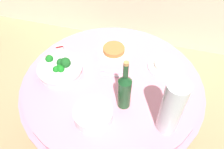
# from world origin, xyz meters

# --- Properties ---
(ground_plane) EXTENTS (6.00, 6.00, 0.00)m
(ground_plane) POSITION_xyz_m (0.00, 0.00, 0.00)
(ground_plane) COLOR tan
(buffet_table) EXTENTS (1.16, 1.16, 0.74)m
(buffet_table) POSITION_xyz_m (0.00, 0.00, 0.38)
(buffet_table) COLOR maroon
(buffet_table) RESTS_ON ground_plane
(broccoli_bowl) EXTENTS (0.28, 0.28, 0.12)m
(broccoli_bowl) POSITION_xyz_m (-0.33, -0.03, 0.78)
(broccoli_bowl) COLOR white
(broccoli_bowl) RESTS_ON buffet_table
(plate_stack) EXTENTS (0.21, 0.21, 0.07)m
(plate_stack) POSITION_xyz_m (-0.02, -0.29, 0.78)
(plate_stack) COLOR white
(plate_stack) RESTS_ON buffet_table
(wine_bottle) EXTENTS (0.07, 0.07, 0.34)m
(wine_bottle) POSITION_xyz_m (0.11, -0.16, 0.87)
(wine_bottle) COLOR #194521
(wine_bottle) RESTS_ON buffet_table
(decorative_fruit_vase) EXTENTS (0.11, 0.11, 0.34)m
(decorative_fruit_vase) POSITION_xyz_m (0.36, -0.24, 0.90)
(decorative_fruit_vase) COLOR silver
(decorative_fruit_vase) RESTS_ON buffet_table
(serving_tongs) EXTENTS (0.17, 0.07, 0.01)m
(serving_tongs) POSITION_xyz_m (0.00, 0.05, 0.74)
(serving_tongs) COLOR silver
(serving_tongs) RESTS_ON buffet_table
(food_plate_rice) EXTENTS (0.22, 0.22, 0.04)m
(food_plate_rice) POSITION_xyz_m (0.30, 0.20, 0.76)
(food_plate_rice) COLOR white
(food_plate_rice) RESTS_ON buffet_table
(food_plate_peanuts) EXTENTS (0.22, 0.22, 0.04)m
(food_plate_peanuts) POSITION_xyz_m (-0.06, 0.25, 0.76)
(food_plate_peanuts) COLOR white
(food_plate_peanuts) RESTS_ON buffet_table
(label_placard_front) EXTENTS (0.05, 0.03, 0.05)m
(label_placard_front) POSITION_xyz_m (-0.42, 0.16, 0.77)
(label_placard_front) COLOR white
(label_placard_front) RESTS_ON buffet_table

